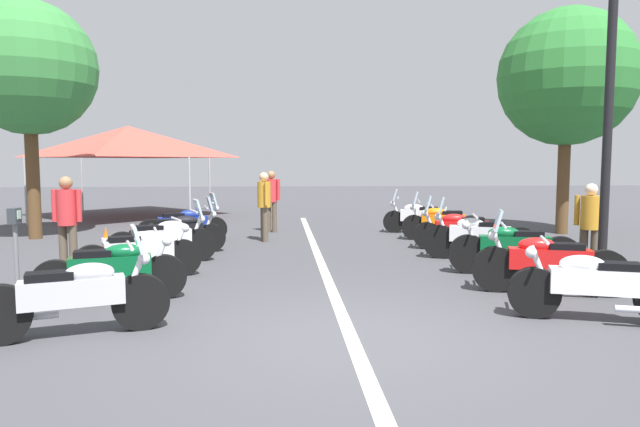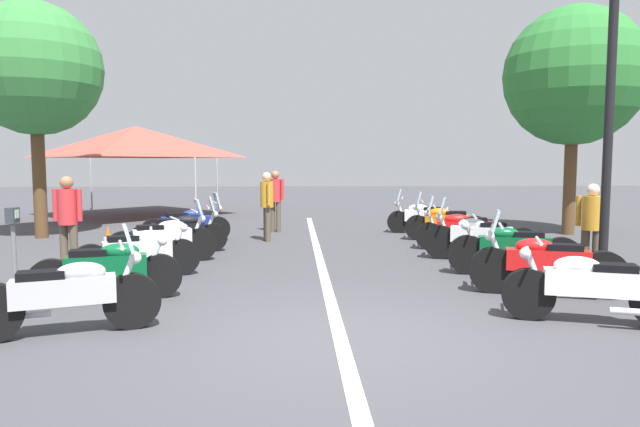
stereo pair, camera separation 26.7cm
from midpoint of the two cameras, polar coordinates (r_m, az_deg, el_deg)
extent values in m
plane|color=#424247|center=(6.31, 3.32, -12.54)|extent=(80.00, 80.00, 0.00)
cube|color=beige|center=(10.93, 0.75, -4.93)|extent=(17.54, 0.16, 0.01)
cylinder|color=black|center=(6.93, -17.31, -8.39)|extent=(0.34, 0.66, 0.65)
cube|color=silver|center=(6.87, -23.31, -7.15)|extent=(0.62, 1.11, 0.30)
ellipsoid|color=silver|center=(6.83, -21.86, -5.46)|extent=(0.42, 0.58, 0.22)
cube|color=black|center=(6.85, -25.22, -5.73)|extent=(0.40, 0.54, 0.12)
cylinder|color=silver|center=(6.86, -17.88, -5.98)|extent=(0.16, 0.30, 0.58)
cylinder|color=silver|center=(6.80, -18.30, -3.01)|extent=(0.60, 0.24, 0.04)
sphere|color=silver|center=(6.83, -17.00, -4.29)|extent=(0.14, 0.14, 0.14)
cylinder|color=silver|center=(7.14, -26.67, -9.11)|extent=(0.26, 0.55, 0.08)
cube|color=silver|center=(6.79, -17.64, -2.40)|extent=(0.38, 0.23, 0.32)
cylinder|color=black|center=(8.38, -14.94, -6.07)|extent=(0.29, 0.64, 0.62)
cylinder|color=black|center=(8.45, -24.60, -6.27)|extent=(0.29, 0.64, 0.62)
cube|color=#0C592D|center=(8.35, -19.83, -4.98)|extent=(0.54, 1.11, 0.30)
ellipsoid|color=#0C592D|center=(8.31, -18.63, -3.60)|extent=(0.38, 0.57, 0.22)
cube|color=black|center=(8.34, -21.38, -3.79)|extent=(0.37, 0.53, 0.12)
cylinder|color=silver|center=(8.32, -15.40, -4.06)|extent=(0.14, 0.30, 0.58)
cylinder|color=silver|center=(8.27, -15.74, -1.60)|extent=(0.61, 0.19, 0.04)
sphere|color=silver|center=(8.30, -14.68, -2.67)|extent=(0.14, 0.14, 0.14)
cylinder|color=silver|center=(8.61, -22.54, -6.62)|extent=(0.21, 0.55, 0.08)
cylinder|color=black|center=(9.94, -13.01, -4.28)|extent=(0.37, 0.63, 0.62)
cylinder|color=black|center=(9.74, -21.30, -4.70)|extent=(0.37, 0.63, 0.62)
cube|color=white|center=(9.79, -17.14, -3.46)|extent=(0.69, 1.11, 0.30)
ellipsoid|color=white|center=(9.79, -16.13, -2.25)|extent=(0.44, 0.58, 0.22)
cube|color=black|center=(9.73, -18.45, -2.48)|extent=(0.43, 0.54, 0.12)
cylinder|color=silver|center=(9.89, -13.39, -2.59)|extent=(0.18, 0.29, 0.58)
cylinder|color=silver|center=(9.84, -13.66, -0.52)|extent=(0.59, 0.28, 0.04)
sphere|color=silver|center=(9.89, -12.79, -1.41)|extent=(0.14, 0.14, 0.14)
cylinder|color=silver|center=(9.95, -19.72, -4.99)|extent=(0.29, 0.54, 0.08)
cylinder|color=black|center=(11.33, -11.32, -3.04)|extent=(0.35, 0.65, 0.64)
cylinder|color=black|center=(11.15, -18.52, -3.34)|extent=(0.35, 0.65, 0.64)
cube|color=white|center=(11.19, -14.91, -2.29)|extent=(0.63, 1.11, 0.30)
ellipsoid|color=white|center=(11.19, -14.02, -1.23)|extent=(0.42, 0.58, 0.22)
cube|color=black|center=(11.14, -16.05, -1.41)|extent=(0.41, 0.54, 0.12)
cylinder|color=silver|center=(11.28, -11.65, -1.55)|extent=(0.16, 0.30, 0.58)
cylinder|color=silver|center=(11.24, -11.88, 0.27)|extent=(0.60, 0.25, 0.04)
sphere|color=silver|center=(11.28, -11.12, -0.52)|extent=(0.14, 0.14, 0.14)
cylinder|color=silver|center=(11.36, -17.14, -3.64)|extent=(0.26, 0.54, 0.08)
cube|color=silver|center=(11.25, -11.49, 0.64)|extent=(0.38, 0.24, 0.32)
cylinder|color=black|center=(12.47, -10.10, -2.36)|extent=(0.27, 0.62, 0.61)
cylinder|color=black|center=(12.43, -16.76, -2.53)|extent=(0.27, 0.62, 0.61)
cube|color=black|center=(12.41, -13.44, -1.63)|extent=(0.51, 1.13, 0.30)
ellipsoid|color=black|center=(12.39, -12.63, -0.69)|extent=(0.37, 0.56, 0.22)
cube|color=black|center=(12.38, -14.48, -0.83)|extent=(0.36, 0.53, 0.12)
cylinder|color=silver|center=(12.43, -10.40, -1.00)|extent=(0.13, 0.30, 0.58)
cylinder|color=silver|center=(12.40, -10.61, 0.65)|extent=(0.61, 0.18, 0.04)
sphere|color=silver|center=(12.42, -9.91, -0.07)|extent=(0.14, 0.14, 0.14)
cylinder|color=silver|center=(12.62, -15.41, -2.80)|extent=(0.20, 0.55, 0.08)
cube|color=silver|center=(12.40, -10.25, 0.98)|extent=(0.38, 0.20, 0.32)
cylinder|color=black|center=(14.11, -9.71, -1.51)|extent=(0.34, 0.61, 0.60)
cylinder|color=black|center=(13.84, -15.88, -1.76)|extent=(0.34, 0.61, 0.60)
cube|color=navy|center=(13.93, -12.78, -0.90)|extent=(0.67, 1.19, 0.30)
ellipsoid|color=navy|center=(13.95, -12.07, -0.05)|extent=(0.43, 0.58, 0.22)
cube|color=black|center=(13.88, -13.69, -0.19)|extent=(0.41, 0.54, 0.12)
cylinder|color=silver|center=(14.06, -9.97, -0.30)|extent=(0.17, 0.30, 0.58)
cylinder|color=silver|center=(14.02, -10.15, 1.16)|extent=(0.59, 0.25, 0.04)
sphere|color=silver|center=(14.07, -9.54, 0.52)|extent=(0.14, 0.14, 0.14)
cylinder|color=silver|center=(14.07, -14.73, -1.99)|extent=(0.27, 0.54, 0.08)
cube|color=silver|center=(14.04, -9.84, 1.45)|extent=(0.38, 0.24, 0.32)
cylinder|color=black|center=(7.49, 21.16, -7.55)|extent=(0.33, 0.64, 0.63)
cube|color=white|center=(7.55, 26.65, -6.25)|extent=(0.61, 1.12, 0.30)
ellipsoid|color=white|center=(7.49, 25.35, -4.74)|extent=(0.41, 0.58, 0.22)
cube|color=black|center=(7.57, 28.35, -4.92)|extent=(0.40, 0.54, 0.12)
cylinder|color=silver|center=(7.44, 21.70, -5.30)|extent=(0.16, 0.30, 0.58)
cylinder|color=silver|center=(7.39, 22.10, -2.55)|extent=(0.60, 0.24, 0.04)
sphere|color=silver|center=(7.39, 20.90, -3.76)|extent=(0.14, 0.14, 0.14)
cylinder|color=silver|center=(7.53, 30.06, -8.57)|extent=(0.25, 0.55, 0.08)
cylinder|color=black|center=(8.80, 17.77, -5.43)|extent=(0.33, 0.69, 0.68)
cylinder|color=black|center=(9.03, 27.36, -5.49)|extent=(0.33, 0.69, 0.68)
cube|color=red|center=(8.86, 22.67, -4.33)|extent=(0.59, 1.17, 0.30)
ellipsoid|color=red|center=(8.80, 21.56, -3.04)|extent=(0.40, 0.57, 0.22)
cube|color=black|center=(8.87, 24.12, -3.20)|extent=(0.39, 0.53, 0.12)
cylinder|color=silver|center=(8.76, 18.22, -3.50)|extent=(0.15, 0.30, 0.58)
cylinder|color=silver|center=(8.72, 18.55, -1.17)|extent=(0.61, 0.21, 0.04)
sphere|color=silver|center=(8.72, 17.54, -2.19)|extent=(0.14, 0.14, 0.14)
cylinder|color=silver|center=(8.81, 25.70, -6.35)|extent=(0.23, 0.55, 0.08)
cube|color=silver|center=(8.70, 18.04, -0.70)|extent=(0.38, 0.22, 0.32)
cylinder|color=black|center=(10.13, 15.35, -4.00)|extent=(0.29, 0.69, 0.68)
cylinder|color=black|center=(10.37, 23.79, -4.05)|extent=(0.29, 0.69, 0.68)
cube|color=#0C592D|center=(10.19, 19.65, -3.04)|extent=(0.53, 1.19, 0.30)
ellipsoid|color=#0C592D|center=(10.14, 18.68, -1.91)|extent=(0.37, 0.57, 0.22)
cube|color=black|center=(10.21, 20.90, -2.05)|extent=(0.36, 0.53, 0.12)
cylinder|color=silver|center=(10.09, 15.73, -2.33)|extent=(0.13, 0.30, 0.58)
cylinder|color=silver|center=(10.05, 16.01, -0.29)|extent=(0.61, 0.18, 0.04)
sphere|color=silver|center=(10.06, 15.13, -1.19)|extent=(0.14, 0.14, 0.14)
cylinder|color=silver|center=(10.15, 22.32, -4.77)|extent=(0.20, 0.55, 0.08)
cylinder|color=black|center=(11.60, 12.71, -2.81)|extent=(0.34, 0.68, 0.67)
cylinder|color=black|center=(11.63, 20.31, -2.99)|extent=(0.34, 0.68, 0.67)
cube|color=white|center=(11.57, 16.54, -2.02)|extent=(0.63, 1.20, 0.30)
ellipsoid|color=white|center=(11.54, 15.67, -1.02)|extent=(0.41, 0.58, 0.22)
cube|color=black|center=(11.55, 17.65, -1.16)|extent=(0.40, 0.54, 0.12)
cylinder|color=silver|center=(11.56, 13.04, -1.35)|extent=(0.16, 0.30, 0.58)
cylinder|color=silver|center=(11.52, 13.28, 0.43)|extent=(0.60, 0.23, 0.04)
sphere|color=silver|center=(11.54, 12.52, -0.35)|extent=(0.14, 0.14, 0.14)
cylinder|color=silver|center=(11.44, 18.83, -3.58)|extent=(0.25, 0.55, 0.08)
cube|color=silver|center=(11.52, 12.89, 0.78)|extent=(0.38, 0.23, 0.32)
cylinder|color=black|center=(12.81, 11.49, -2.21)|extent=(0.25, 0.62, 0.60)
cylinder|color=black|center=(12.99, 18.27, -2.26)|extent=(0.25, 0.62, 0.60)
cube|color=red|center=(12.85, 14.92, -1.44)|extent=(0.49, 1.20, 0.30)
ellipsoid|color=red|center=(12.81, 14.15, -0.55)|extent=(0.35, 0.56, 0.22)
cube|color=black|center=(12.86, 15.92, -0.66)|extent=(0.34, 0.52, 0.12)
cylinder|color=silver|center=(12.77, 11.79, -0.88)|extent=(0.12, 0.30, 0.58)
cylinder|color=silver|center=(12.75, 11.99, 0.73)|extent=(0.62, 0.15, 0.04)
sphere|color=silver|center=(12.75, 11.31, 0.02)|extent=(0.14, 0.14, 0.14)
cylinder|color=silver|center=(12.78, 17.05, -2.76)|extent=(0.18, 0.56, 0.08)
cube|color=silver|center=(12.73, 11.64, 1.05)|extent=(0.38, 0.19, 0.32)
cylinder|color=black|center=(14.28, 10.31, -1.39)|extent=(0.25, 0.64, 0.62)
cylinder|color=black|center=(14.42, 15.86, -1.45)|extent=(0.25, 0.64, 0.62)
cube|color=orange|center=(14.31, 13.12, -0.71)|extent=(0.46, 1.09, 0.30)
ellipsoid|color=orange|center=(14.28, 12.41, 0.10)|extent=(0.35, 0.56, 0.22)
cube|color=black|center=(14.32, 14.01, 0.00)|extent=(0.34, 0.52, 0.12)
cylinder|color=silver|center=(14.25, 10.57, -0.20)|extent=(0.12, 0.30, 0.58)
cylinder|color=silver|center=(14.23, 10.76, 1.24)|extent=(0.62, 0.15, 0.04)
sphere|color=silver|center=(14.23, 10.14, 0.61)|extent=(0.14, 0.14, 0.14)
cylinder|color=silver|center=(14.21, 14.84, -1.89)|extent=(0.18, 0.56, 0.08)
cube|color=silver|center=(14.22, 10.44, 1.53)|extent=(0.38, 0.18, 0.32)
cylinder|color=black|center=(15.66, 8.37, -0.83)|extent=(0.27, 0.62, 0.60)
cylinder|color=black|center=(15.68, 13.54, -0.91)|extent=(0.27, 0.62, 0.60)
cube|color=white|center=(15.63, 10.96, -0.21)|extent=(0.51, 1.11, 0.30)
ellipsoid|color=white|center=(15.62, 10.32, 0.53)|extent=(0.37, 0.56, 0.22)
cube|color=black|center=(15.62, 11.78, 0.43)|extent=(0.36, 0.53, 0.12)
cylinder|color=silver|center=(15.63, 8.60, 0.26)|extent=(0.13, 0.30, 0.58)
cylinder|color=silver|center=(15.60, 8.77, 1.58)|extent=(0.61, 0.18, 0.04)
sphere|color=silver|center=(15.62, 8.21, 1.00)|extent=(0.14, 0.14, 0.14)
cylinder|color=silver|center=(15.49, 12.52, -1.29)|extent=(0.20, 0.55, 0.08)
cube|color=silver|center=(15.60, 8.48, 1.84)|extent=(0.38, 0.20, 0.32)
cylinder|color=black|center=(10.02, 27.69, 7.30)|extent=(0.14, 0.14, 4.79)
cylinder|color=slate|center=(9.03, -27.61, -4.15)|extent=(0.06, 0.06, 1.10)
cube|color=#33383D|center=(8.96, -27.78, -0.16)|extent=(0.18, 0.12, 0.22)
cube|color=#B2D8BF|center=(8.93, -27.41, -0.03)|extent=(0.10, 0.01, 0.12)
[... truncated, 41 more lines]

